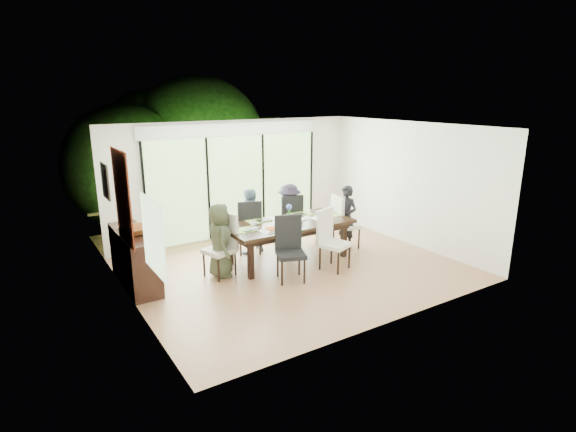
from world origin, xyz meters
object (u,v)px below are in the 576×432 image
person_right_end (346,217)px  cup_a (254,223)px  person_left_end (220,240)px  chair_far_right (289,219)px  laptop (253,230)px  cup_b (297,220)px  bowl (133,230)px  vase (289,218)px  table_top (288,224)px  chair_near_right (335,240)px  sideboard (135,259)px  chair_left_end (219,246)px  person_far_left (249,221)px  chair_right_end (347,221)px  person_far_right (289,215)px  chair_far_left (249,226)px  cup_c (318,213)px  chair_near_left (291,249)px

person_right_end → cup_a: (-2.18, 0.15, 0.16)m
person_left_end → person_right_end: same height
chair_far_right → laptop: (-1.40, -0.95, 0.23)m
cup_b → cup_a: bearing=163.6°
bowl → vase: bearing=-5.8°
table_top → laptop: laptop is taller
chair_near_right → sideboard: bearing=138.8°
chair_left_end → person_far_left: person_far_left is taller
bowl → laptop: bearing=-12.4°
person_left_end → vase: bearing=-74.9°
chair_near_right → vase: bearing=96.1°
table_top → person_far_left: 0.95m
chair_far_right → chair_near_right: 1.72m
chair_right_end → cup_b: chair_right_end is taller
chair_far_right → person_left_end: size_ratio=0.85×
person_far_left → sideboard: person_far_left is taller
chair_left_end → cup_a: size_ratio=8.87×
person_right_end → cup_b: bearing=-100.6°
person_left_end → cup_b: bearing=-80.3°
person_far_left → person_left_end: bearing=27.3°
person_right_end → vase: 1.44m
person_far_right → cup_b: 1.03m
chair_far_left → cup_a: chair_far_left is taller
vase → cup_b: size_ratio=1.20×
person_far_left → person_far_right: 1.00m
person_far_right → cup_a: size_ratio=10.40×
chair_far_left → bowl: chair_far_left is taller
laptop → cup_a: 0.29m
chair_far_left → laptop: chair_far_left is taller
person_far_left → cup_c: 1.46m
chair_far_right → vase: (-0.50, -0.80, 0.28)m
table_top → vase: 0.12m
cup_b → sideboard: bearing=169.7°
chair_far_left → sideboard: size_ratio=0.69×
person_far_right → table_top: bearing=43.6°
chair_near_right → person_right_end: size_ratio=0.85×
chair_left_end → sideboard: chair_left_end is taller
chair_near_left → person_far_right: 2.00m
chair_near_left → cup_b: size_ratio=11.00×
chair_far_right → vase: bearing=70.4°
sideboard → cup_c: bearing=-5.4°
chair_near_left → person_far_left: bearing=108.7°
person_far_left → person_far_right: (1.00, 0.00, 0.00)m
chair_right_end → person_far_right: 1.27m
chair_far_left → cup_a: size_ratio=8.87×
table_top → sideboard: sideboard is taller
person_left_end → laptop: 0.65m
chair_left_end → laptop: chair_left_end is taller
chair_left_end → person_right_end: 2.98m
chair_far_left → person_far_right: (1.00, -0.02, 0.10)m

